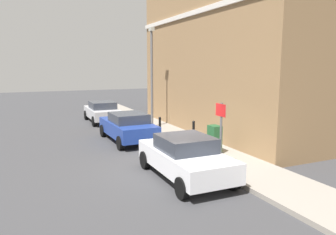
{
  "coord_description": "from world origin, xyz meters",
  "views": [
    {
      "loc": [
        -4.99,
        -10.66,
        3.7
      ],
      "look_at": [
        1.45,
        3.59,
        1.2
      ],
      "focal_mm": 34.44,
      "sensor_mm": 36.0,
      "label": 1
    }
  ],
  "objects": [
    {
      "name": "bollard_far_kerb",
      "position": [
        1.2,
        4.03,
        0.7
      ],
      "size": [
        0.14,
        0.14,
        1.04
      ],
      "color": "black",
      "rests_on": "sidewalk"
    },
    {
      "name": "ground",
      "position": [
        0.0,
        0.0,
        0.0
      ],
      "size": [
        80.0,
        80.0,
        0.0
      ],
      "primitive_type": "plane",
      "color": "#38383A"
    },
    {
      "name": "lamppost",
      "position": [
        1.9,
        6.89,
        3.3
      ],
      "size": [
        0.2,
        0.44,
        5.72
      ],
      "color": "#59595B",
      "rests_on": "sidewalk"
    },
    {
      "name": "street_sign",
      "position": [
        1.22,
        -1.38,
        1.66
      ],
      "size": [
        0.08,
        0.6,
        2.3
      ],
      "color": "#59595B",
      "rests_on": "sidewalk"
    },
    {
      "name": "car_silver",
      "position": [
        -0.25,
        10.46,
        0.73
      ],
      "size": [
        1.88,
        3.92,
        1.38
      ],
      "rotation": [
        0.0,
        0.0,
        1.56
      ],
      "color": "#B7B7BC",
      "rests_on": "ground"
    },
    {
      "name": "utility_cabinet",
      "position": [
        2.08,
        0.33,
        0.68
      ],
      "size": [
        0.46,
        0.61,
        1.15
      ],
      "color": "#1E4C28",
      "rests_on": "sidewalk"
    },
    {
      "name": "bollard_near_cabinet",
      "position": [
        2.18,
        2.3,
        0.7
      ],
      "size": [
        0.14,
        0.14,
        1.04
      ],
      "color": "black",
      "rests_on": "sidewalk"
    },
    {
      "name": "sidewalk",
      "position": [
        2.07,
        6.0,
        0.07
      ],
      "size": [
        2.25,
        30.0,
        0.15
      ],
      "primitive_type": "cube",
      "color": "gray",
      "rests_on": "ground"
    },
    {
      "name": "corner_building",
      "position": [
        7.08,
        4.54,
        4.96
      ],
      "size": [
        7.87,
        13.09,
        9.92
      ],
      "color": "olive",
      "rests_on": "ground"
    },
    {
      "name": "car_blue",
      "position": [
        -0.36,
        4.42,
        0.75
      ],
      "size": [
        2.0,
        4.2,
        1.43
      ],
      "rotation": [
        0.0,
        0.0,
        1.59
      ],
      "color": "navy",
      "rests_on": "ground"
    },
    {
      "name": "car_white",
      "position": [
        -0.22,
        -1.49,
        0.74
      ],
      "size": [
        1.94,
        4.12,
        1.43
      ],
      "rotation": [
        0.0,
        0.0,
        1.57
      ],
      "color": "silver",
      "rests_on": "ground"
    }
  ]
}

